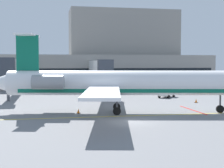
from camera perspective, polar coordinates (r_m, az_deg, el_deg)
ground at (r=33.62m, az=3.23°, el=-6.50°), size 120.00×120.00×0.11m
terminal_building at (r=80.87m, az=-1.60°, el=4.32°), size 55.78×14.75×18.58m
jet_bridge_west at (r=62.80m, az=-2.26°, el=2.84°), size 2.40×18.55×6.36m
jet_bridge_east at (r=60.81m, az=-16.42°, el=2.90°), size 2.40×21.69×6.60m
regional_jet at (r=39.30m, az=1.92°, el=0.13°), size 33.68×27.98×9.13m
pushback_tractor at (r=57.96m, az=9.35°, el=-1.33°), size 3.81×4.25×1.89m
fuel_tank at (r=70.46m, az=12.00°, el=-0.13°), size 7.46×2.15×2.32m
safety_cone_alpha at (r=50.85m, az=14.01°, el=-2.80°), size 0.47×0.47×0.55m
safety_cone_bravo at (r=39.25m, az=-5.70°, el=-4.60°), size 0.47×0.47×0.55m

